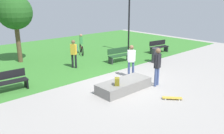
{
  "coord_description": "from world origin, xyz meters",
  "views": [
    {
      "loc": [
        -7.57,
        -7.38,
        4.02
      ],
      "look_at": [
        -0.71,
        0.22,
        0.92
      ],
      "focal_mm": 36.7,
      "sensor_mm": 36.0,
      "label": 1
    }
  ],
  "objects": [
    {
      "name": "park_bench_far_left",
      "position": [
        2.44,
        3.02,
        0.48
      ],
      "size": [
        1.64,
        0.65,
        0.91
      ],
      "color": "#1E4223",
      "rests_on": "ground_plane"
    },
    {
      "name": "tree_leaning_ash",
      "position": [
        -2.36,
        7.33,
        3.15
      ],
      "size": [
        2.14,
        2.14,
        4.26
      ],
      "color": "brown",
      "rests_on": "grass_lawn"
    },
    {
      "name": "cyclist_on_bicycle",
      "position": [
        1.91,
        6.54,
        0.63
      ],
      "size": [
        0.88,
        1.65,
        1.52
      ],
      "color": "black",
      "rests_on": "ground_plane"
    },
    {
      "name": "grass_lawn",
      "position": [
        0.0,
        7.86,
        0.0
      ],
      "size": [
        26.6,
        12.28,
        0.01
      ],
      "primitive_type": "cube",
      "color": "#387A2D",
      "rests_on": "ground_plane"
    },
    {
      "name": "skater_watching",
      "position": [
        0.82,
        0.43,
        1.01
      ],
      "size": [
        0.37,
        0.37,
        1.72
      ],
      "color": "#3F5184",
      "rests_on": "ground_plane"
    },
    {
      "name": "skater_performing_trick",
      "position": [
        0.84,
        -1.21,
        1.08
      ],
      "size": [
        0.43,
        0.25,
        1.82
      ],
      "color": "#3F5184",
      "rests_on": "ground_plane"
    },
    {
      "name": "lamp_post",
      "position": [
        4.99,
        4.65,
        2.85
      ],
      "size": [
        0.28,
        0.28,
        4.75
      ],
      "color": "black",
      "rests_on": "ground_plane"
    },
    {
      "name": "concrete_ledge",
      "position": [
        -0.71,
        -0.58,
        0.22
      ],
      "size": [
        2.6,
        1.05,
        0.45
      ],
      "primitive_type": "cube",
      "color": "gray",
      "rests_on": "ground_plane"
    },
    {
      "name": "ground_plane",
      "position": [
        0.0,
        0.0,
        0.0
      ],
      "size": [
        28.0,
        28.0,
        0.0
      ],
      "primitive_type": "plane",
      "color": "#9E9993"
    },
    {
      "name": "park_bench_near_path",
      "position": [
        6.5,
        2.92,
        0.48
      ],
      "size": [
        1.65,
        0.69,
        0.91
      ],
      "color": "black",
      "rests_on": "ground_plane"
    },
    {
      "name": "park_bench_by_oak",
      "position": [
        -4.61,
        2.77,
        0.48
      ],
      "size": [
        1.62,
        0.55,
        0.91
      ],
      "color": "black",
      "rests_on": "ground_plane"
    },
    {
      "name": "backpack_on_ledge",
      "position": [
        -1.3,
        -0.75,
        0.61
      ],
      "size": [
        0.34,
        0.34,
        0.32
      ],
      "primitive_type": "cube",
      "rotation": [
        0.0,
        0.0,
        0.82
      ],
      "color": "olive",
      "rests_on": "concrete_ledge"
    },
    {
      "name": "pedestrian_with_backpack",
      "position": [
        -0.44,
        3.87,
        1.01
      ],
      "size": [
        0.44,
        0.42,
        1.68
      ],
      "color": "black",
      "rests_on": "ground_plane"
    },
    {
      "name": "skateboard_by_ledge",
      "position": [
        0.08,
        -2.62,
        0.06
      ],
      "size": [
        0.68,
        0.73,
        0.08
      ],
      "color": "gold",
      "rests_on": "ground_plane"
    },
    {
      "name": "trash_bin",
      "position": [
        4.13,
        1.35,
        0.47
      ],
      "size": [
        0.55,
        0.55,
        0.94
      ],
      "primitive_type": "cylinder",
      "color": "#333338",
      "rests_on": "ground_plane"
    }
  ]
}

